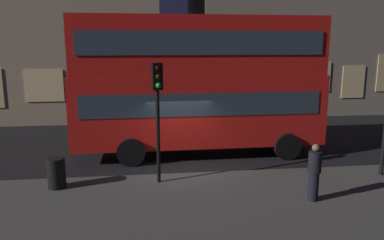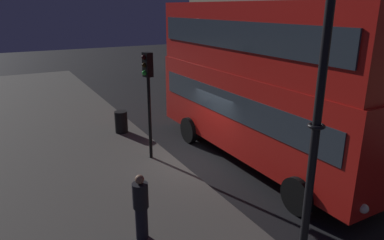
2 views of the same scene
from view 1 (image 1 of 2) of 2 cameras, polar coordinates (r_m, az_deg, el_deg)
name	(u,v)px [view 1 (image 1 of 2)]	position (r m, az deg, el deg)	size (l,w,h in m)	color
ground_plane	(181,169)	(14.20, -1.72, -7.51)	(80.00, 80.00, 0.00)	black
sidewalk_slab	(200,234)	(9.57, 1.22, -16.97)	(44.00, 8.55, 0.12)	#4C4944
double_decker_bus	(199,80)	(15.53, 1.00, 6.19)	(10.38, 2.95, 5.72)	red
traffic_light_near_kerb	(158,98)	(11.94, -5.27, 3.39)	(0.37, 0.39, 3.93)	black
pedestrian	(314,172)	(11.48, 18.16, -7.54)	(0.38, 0.38, 1.71)	black
litter_bin	(56,173)	(12.73, -20.00, -7.60)	(0.57, 0.57, 0.98)	black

